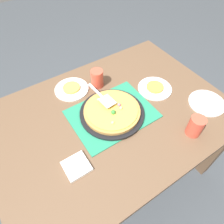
% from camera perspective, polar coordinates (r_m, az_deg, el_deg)
% --- Properties ---
extents(ground_plane, '(8.00, 8.00, 0.00)m').
position_cam_1_polar(ground_plane, '(1.85, 0.00, -15.34)').
color(ground_plane, '#3D4247').
extents(dining_table, '(1.40, 1.00, 0.75)m').
position_cam_1_polar(dining_table, '(1.29, 0.00, -3.64)').
color(dining_table, brown).
rests_on(dining_table, ground_plane).
extents(placemat, '(0.48, 0.36, 0.01)m').
position_cam_1_polar(placemat, '(1.21, 0.00, -0.51)').
color(placemat, '#237F5B').
rests_on(placemat, dining_table).
extents(pizza_pan, '(0.38, 0.38, 0.01)m').
position_cam_1_polar(pizza_pan, '(1.20, 0.00, -0.21)').
color(pizza_pan, black).
rests_on(pizza_pan, placemat).
extents(pizza, '(0.33, 0.33, 0.05)m').
position_cam_1_polar(pizza, '(1.18, 0.01, 0.39)').
color(pizza, '#B78442').
rests_on(pizza, pizza_pan).
extents(plate_near_left, '(0.22, 0.22, 0.01)m').
position_cam_1_polar(plate_near_left, '(1.37, -11.20, 6.29)').
color(plate_near_left, white).
rests_on(plate_near_left, dining_table).
extents(plate_far_right, '(0.22, 0.22, 0.01)m').
position_cam_1_polar(plate_far_right, '(1.38, 11.86, 6.46)').
color(plate_far_right, white).
rests_on(plate_far_right, dining_table).
extents(plate_side, '(0.22, 0.22, 0.01)m').
position_cam_1_polar(plate_side, '(1.39, 24.97, 2.33)').
color(plate_side, white).
rests_on(plate_side, dining_table).
extents(served_slice_left, '(0.11, 0.11, 0.02)m').
position_cam_1_polar(served_slice_left, '(1.36, -11.29, 6.68)').
color(served_slice_left, '#EAB747').
rests_on(served_slice_left, plate_near_left).
extents(served_slice_right, '(0.11, 0.11, 0.02)m').
position_cam_1_polar(served_slice_right, '(1.37, 11.95, 6.85)').
color(served_slice_right, gold).
rests_on(served_slice_right, plate_far_right).
extents(cup_near, '(0.08, 0.08, 0.12)m').
position_cam_1_polar(cup_near, '(1.17, 22.32, -3.66)').
color(cup_near, '#E04C38').
rests_on(cup_near, dining_table).
extents(cup_far, '(0.08, 0.08, 0.12)m').
position_cam_1_polar(cup_far, '(1.34, -4.16, 9.34)').
color(cup_far, '#E04C38').
rests_on(cup_far, dining_table).
extents(pizza_server, '(0.08, 0.23, 0.01)m').
position_cam_1_polar(pizza_server, '(1.21, -2.84, 4.32)').
color(pizza_server, silver).
rests_on(pizza_server, pizza).
extents(napkin_stack, '(0.12, 0.12, 0.02)m').
position_cam_1_polar(napkin_stack, '(1.04, -9.88, -14.71)').
color(napkin_stack, white).
rests_on(napkin_stack, dining_table).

